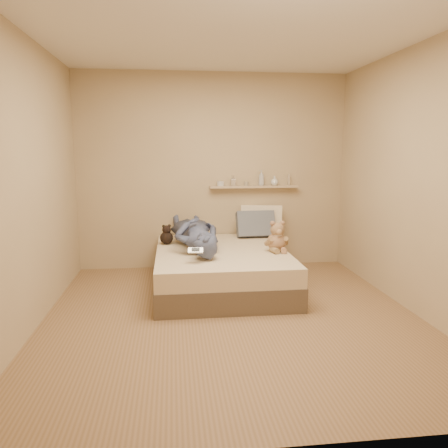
{
  "coord_description": "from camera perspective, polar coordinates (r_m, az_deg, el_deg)",
  "views": [
    {
      "loc": [
        -0.55,
        -3.98,
        1.6
      ],
      "look_at": [
        0.0,
        0.65,
        0.8
      ],
      "focal_mm": 35.0,
      "sensor_mm": 36.0,
      "label": 1
    }
  ],
  "objects": [
    {
      "name": "wall_shelf",
      "position": [
        5.94,
        3.94,
        4.89
      ],
      "size": [
        1.2,
        0.12,
        0.03
      ],
      "primitive_type": "cube",
      "color": "tan",
      "rests_on": "wall_back"
    },
    {
      "name": "teddy_bear",
      "position": [
        4.99,
        6.95,
        -1.93
      ],
      "size": [
        0.29,
        0.28,
        0.36
      ],
      "color": "#A97B5D",
      "rests_on": "bed"
    },
    {
      "name": "dark_plush",
      "position": [
        5.38,
        -7.51,
        -1.53
      ],
      "size": [
        0.16,
        0.16,
        0.25
      ],
      "color": "black",
      "rests_on": "bed"
    },
    {
      "name": "pillow_grey",
      "position": [
        5.79,
        4.14,
        -0.04
      ],
      "size": [
        0.51,
        0.28,
        0.37
      ],
      "primitive_type": "cube",
      "rotation": [
        -0.41,
        0.0,
        0.04
      ],
      "color": "slate",
      "rests_on": "bed"
    },
    {
      "name": "game_console",
      "position": [
        4.45,
        -3.73,
        -3.45
      ],
      "size": [
        0.16,
        0.08,
        0.05
      ],
      "color": "#B1B2B8",
      "rests_on": "bed"
    },
    {
      "name": "bed",
      "position": [
        5.13,
        -0.37,
        -5.83
      ],
      "size": [
        1.5,
        1.9,
        0.45
      ],
      "color": "brown",
      "rests_on": "floor"
    },
    {
      "name": "pillow_cream",
      "position": [
        5.94,
        4.89,
        0.49
      ],
      "size": [
        0.58,
        0.32,
        0.42
      ],
      "primitive_type": "cube",
      "rotation": [
        -0.16,
        0.0,
        -0.18
      ],
      "color": "beige",
      "rests_on": "bed"
    },
    {
      "name": "shelf_bottles",
      "position": [
        5.94,
        4.36,
        5.72
      ],
      "size": [
        1.0,
        0.12,
        0.21
      ],
      "color": "silver",
      "rests_on": "wall_shelf"
    },
    {
      "name": "room",
      "position": [
        4.03,
        1.09,
        5.47
      ],
      "size": [
        3.8,
        3.8,
        3.8
      ],
      "color": "olive",
      "rests_on": "ground"
    },
    {
      "name": "person",
      "position": [
        5.18,
        -3.85,
        -1.08
      ],
      "size": [
        0.72,
        1.55,
        0.36
      ],
      "primitive_type": "imported",
      "rotation": [
        0.0,
        0.0,
        3.26
      ],
      "color": "#464A6E",
      "rests_on": "bed"
    }
  ]
}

